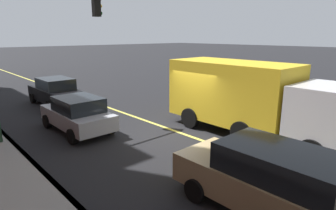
# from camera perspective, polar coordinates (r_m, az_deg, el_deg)

# --- Properties ---
(ground) EXTENTS (200.00, 200.00, 0.00)m
(ground) POSITION_cam_1_polar(r_m,az_deg,el_deg) (12.13, 2.24, -5.58)
(ground) COLOR black
(curb_edge) EXTENTS (80.00, 0.16, 0.15)m
(curb_edge) POSITION_cam_1_polar(r_m,az_deg,el_deg) (9.34, -23.96, -12.55)
(curb_edge) COLOR slate
(curb_edge) RESTS_ON ground
(lane_stripe_center) EXTENTS (80.00, 0.16, 0.01)m
(lane_stripe_center) POSITION_cam_1_polar(r_m,az_deg,el_deg) (12.13, 2.24, -5.55)
(lane_stripe_center) COLOR #D8CC4C
(lane_stripe_center) RESTS_ON ground
(car_silver) EXTENTS (3.96, 1.88, 1.52)m
(car_silver) POSITION_cam_1_polar(r_m,az_deg,el_deg) (12.69, -17.81, -1.67)
(car_silver) COLOR #A8AAB2
(car_silver) RESTS_ON ground
(car_black) EXTENTS (4.13, 1.90, 1.62)m
(car_black) POSITION_cam_1_polar(r_m,az_deg,el_deg) (17.95, -21.88, 2.59)
(car_black) COLOR black
(car_black) RESTS_ON ground
(car_tan) EXTENTS (4.80, 1.93, 1.68)m
(car_tan) POSITION_cam_1_polar(r_m,az_deg,el_deg) (6.96, 20.95, -14.39)
(car_tan) COLOR tan
(car_tan) RESTS_ON ground
(truck_yellow) EXTENTS (7.62, 2.57, 2.97)m
(truck_yellow) POSITION_cam_1_polar(r_m,az_deg,el_deg) (11.96, 16.46, 1.57)
(truck_yellow) COLOR silver
(truck_yellow) RESTS_ON ground
(traffic_light_mast) EXTENTS (0.28, 4.68, 6.03)m
(traffic_light_mast) POSITION_cam_1_polar(r_m,az_deg,el_deg) (12.22, -24.96, 13.20)
(traffic_light_mast) COLOR #1E3823
(traffic_light_mast) RESTS_ON ground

